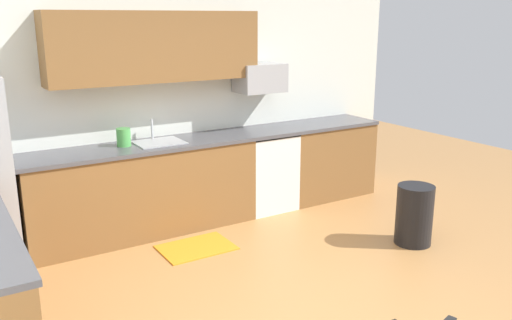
# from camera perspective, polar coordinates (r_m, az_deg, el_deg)

# --- Properties ---
(ground_plane) EXTENTS (12.00, 12.00, 0.00)m
(ground_plane) POSITION_cam_1_polar(r_m,az_deg,el_deg) (4.26, 7.38, -16.14)
(ground_plane) COLOR #B77F47
(wall_back) EXTENTS (5.80, 0.10, 2.70)m
(wall_back) POSITION_cam_1_polar(r_m,az_deg,el_deg) (6.00, -8.38, 6.69)
(wall_back) COLOR silver
(wall_back) RESTS_ON ground
(cabinet_run_back) EXTENTS (2.37, 0.60, 0.90)m
(cabinet_run_back) POSITION_cam_1_polar(r_m,az_deg,el_deg) (5.68, -11.87, -3.27)
(cabinet_run_back) COLOR brown
(cabinet_run_back) RESTS_ON ground
(cabinet_run_back_right) EXTENTS (1.18, 0.60, 0.90)m
(cabinet_run_back_right) POSITION_cam_1_polar(r_m,az_deg,el_deg) (6.81, 7.21, -0.02)
(cabinet_run_back_right) COLOR brown
(cabinet_run_back_right) RESTS_ON ground
(countertop_back) EXTENTS (4.80, 0.64, 0.04)m
(countertop_back) POSITION_cam_1_polar(r_m,az_deg,el_deg) (5.76, -6.82, 2.06)
(countertop_back) COLOR #4C4C51
(countertop_back) RESTS_ON cabinet_run_back
(upper_cabinets_back) EXTENTS (2.20, 0.34, 0.70)m
(upper_cabinets_back) POSITION_cam_1_polar(r_m,az_deg,el_deg) (5.63, -10.53, 11.71)
(upper_cabinets_back) COLOR brown
(oven_range) EXTENTS (0.60, 0.60, 0.91)m
(oven_range) POSITION_cam_1_polar(r_m,az_deg,el_deg) (6.30, 0.87, -1.08)
(oven_range) COLOR white
(oven_range) RESTS_ON ground
(microwave) EXTENTS (0.54, 0.36, 0.32)m
(microwave) POSITION_cam_1_polar(r_m,az_deg,el_deg) (6.18, 0.41, 8.67)
(microwave) COLOR #9EA0A5
(sink_basin) EXTENTS (0.48, 0.40, 0.14)m
(sink_basin) POSITION_cam_1_polar(r_m,az_deg,el_deg) (5.63, -10.20, 1.21)
(sink_basin) COLOR #A5A8AD
(sink_basin) RESTS_ON countertop_back
(sink_faucet) EXTENTS (0.02, 0.02, 0.24)m
(sink_faucet) POSITION_cam_1_polar(r_m,az_deg,el_deg) (5.76, -10.94, 3.11)
(sink_faucet) COLOR #B2B5BA
(sink_faucet) RESTS_ON countertop_back
(trash_bin) EXTENTS (0.36, 0.36, 0.60)m
(trash_bin) POSITION_cam_1_polar(r_m,az_deg,el_deg) (5.56, 16.40, -5.58)
(trash_bin) COLOR black
(trash_bin) RESTS_ON ground
(floor_mat) EXTENTS (0.70, 0.50, 0.01)m
(floor_mat) POSITION_cam_1_polar(r_m,az_deg,el_deg) (5.37, -6.33, -9.18)
(floor_mat) COLOR orange
(floor_mat) RESTS_ON ground
(kettle) EXTENTS (0.14, 0.14, 0.20)m
(kettle) POSITION_cam_1_polar(r_m,az_deg,el_deg) (5.53, -13.82, 2.26)
(kettle) COLOR #4CA54C
(kettle) RESTS_ON countertop_back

